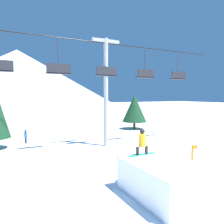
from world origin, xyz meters
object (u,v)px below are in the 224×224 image
at_px(snowboarder, 142,142).
at_px(snow_ramp, 164,180).
at_px(distant_skier, 26,136).
at_px(trail_marker, 192,160).

bearing_deg(snowboarder, snow_ramp, -84.84).
xyz_separation_m(snowboarder, distant_skier, (-3.94, 12.14, -1.40)).
bearing_deg(distant_skier, trail_marker, -60.75).
height_order(snow_ramp, trail_marker, trail_marker).
bearing_deg(trail_marker, snowboarder, 174.78).
distance_m(snowboarder, trail_marker, 3.25).
relative_size(snowboarder, distant_skier, 1.16).
height_order(snowboarder, trail_marker, snowboarder).
height_order(trail_marker, distant_skier, trail_marker).
height_order(snow_ramp, snowboarder, snowboarder).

